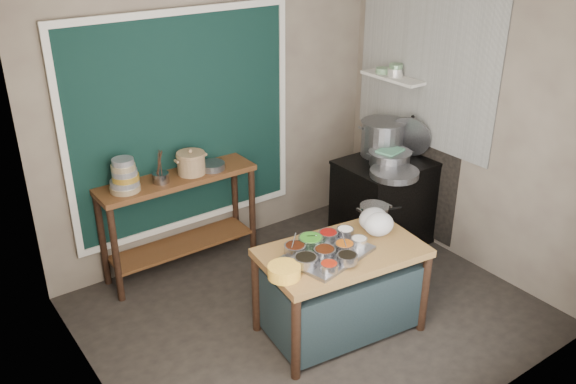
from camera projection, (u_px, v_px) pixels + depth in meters
floor at (311, 314)px, 5.18m from camera, size 3.50×3.00×0.02m
back_wall at (215, 110)px, 5.68m from camera, size 3.50×0.02×2.80m
left_wall at (83, 226)px, 3.64m from camera, size 0.02×3.00×2.80m
right_wall at (468, 117)px, 5.50m from camera, size 0.02×3.00×2.80m
curtain_panel at (184, 123)px, 5.49m from camera, size 2.10×0.02×1.90m
curtain_frame at (184, 124)px, 5.48m from camera, size 2.22×0.03×2.02m
tile_panel at (426, 56)px, 5.69m from camera, size 0.02×1.70×1.70m
soot_patch at (408, 166)px, 6.26m from camera, size 0.01×1.30×1.30m
wall_shelf at (393, 78)px, 5.97m from camera, size 0.22×0.70×0.03m
prep_table at (340, 290)px, 4.82m from camera, size 1.33×0.87×0.75m
back_counter at (180, 223)px, 5.62m from camera, size 1.45×0.40×0.95m
stove_block at (385, 203)px, 6.10m from camera, size 0.90×0.68×0.85m
stove_top at (388, 163)px, 5.91m from camera, size 0.92×0.69×0.03m
condiment_tray at (328, 253)px, 4.58m from camera, size 0.71×0.57×0.03m
condiment_bowls at (324, 248)px, 4.55m from camera, size 0.67×0.51×0.08m
yellow_basin at (284, 271)px, 4.30m from camera, size 0.30×0.30×0.09m
saucepan at (374, 213)px, 5.06m from camera, size 0.31×0.31×0.14m
plastic_bag_a at (379, 224)px, 4.83m from camera, size 0.30×0.28×0.19m
plastic_bag_b at (373, 219)px, 4.91m from camera, size 0.28×0.25×0.19m
bowl_stack at (125, 177)px, 5.09m from camera, size 0.26×0.26×0.29m
utensil_cup at (161, 178)px, 5.28m from camera, size 0.18×0.18×0.09m
ceramic_crock at (191, 164)px, 5.43m from camera, size 0.28×0.28×0.18m
wide_bowl at (212, 166)px, 5.55m from camera, size 0.26×0.26×0.06m
stock_pot at (382, 138)px, 5.99m from camera, size 0.59×0.59×0.35m
pot_lid at (410, 137)px, 5.93m from camera, size 0.27×0.43×0.42m
steamer at (390, 158)px, 5.81m from camera, size 0.55×0.55×0.14m
green_cloth at (390, 150)px, 5.77m from camera, size 0.27×0.23×0.02m
shallow_pan at (394, 173)px, 5.57m from camera, size 0.45×0.45×0.06m
shelf_bowl_stack at (395, 71)px, 5.91m from camera, size 0.15×0.15×0.12m
shelf_bowl_green at (383, 70)px, 6.05m from camera, size 0.16×0.16×0.05m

